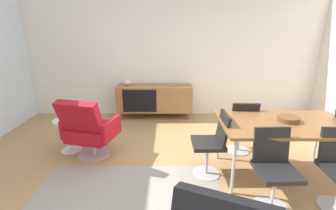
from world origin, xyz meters
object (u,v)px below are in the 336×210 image
(dining_table, at_px, (284,125))
(lounge_chair_red, at_px, (88,128))
(sideboard, at_px, (154,98))
(dining_chair_near_window, at_px, (212,142))
(dining_chair_back_left, at_px, (240,125))
(wooden_bowl_on_table, at_px, (287,119))
(fruit_bowl, at_px, (66,117))
(vase_cobalt, at_px, (126,83))
(dining_chair_front_left, at_px, (273,166))
(side_table_round, at_px, (68,132))

(dining_table, relative_size, lounge_chair_red, 1.69)
(sideboard, relative_size, dining_chair_near_window, 1.87)
(dining_table, xyz_separation_m, dining_chair_back_left, (-0.35, 0.56, -0.23))
(wooden_bowl_on_table, bearing_deg, lounge_chair_red, 171.39)
(dining_table, xyz_separation_m, fruit_bowl, (-3.01, 0.65, -0.14))
(sideboard, xyz_separation_m, fruit_bowl, (-1.26, -1.48, 0.12))
(dining_table, relative_size, dining_chair_back_left, 1.87)
(vase_cobalt, relative_size, dining_chair_near_window, 0.19)
(vase_cobalt, height_order, dining_chair_near_window, dining_chair_near_window)
(dining_chair_back_left, bearing_deg, fruit_bowl, 178.11)
(lounge_chair_red, height_order, fruit_bowl, lounge_chair_red)
(dining_chair_near_window, height_order, lounge_chair_red, lounge_chair_red)
(dining_chair_near_window, bearing_deg, wooden_bowl_on_table, 2.16)
(dining_chair_near_window, bearing_deg, sideboard, 112.14)
(dining_chair_front_left, bearing_deg, vase_cobalt, 126.32)
(sideboard, height_order, side_table_round, sideboard)
(lounge_chair_red, bearing_deg, fruit_bowl, 152.13)
(fruit_bowl, bearing_deg, dining_chair_front_left, -24.40)
(dining_chair_near_window, relative_size, fruit_bowl, 4.28)
(dining_chair_back_left, bearing_deg, lounge_chair_red, -177.00)
(dining_chair_back_left, bearing_deg, dining_chair_near_window, -133.90)
(wooden_bowl_on_table, relative_size, dining_chair_front_left, 0.30)
(sideboard, relative_size, dining_table, 1.00)
(sideboard, height_order, dining_table, dining_table)
(vase_cobalt, bearing_deg, dining_chair_back_left, -38.43)
(vase_cobalt, relative_size, side_table_round, 0.30)
(sideboard, xyz_separation_m, dining_chair_back_left, (1.40, -1.56, 0.03))
(dining_chair_back_left, bearing_deg, side_table_round, 178.08)
(dining_table, bearing_deg, sideboard, 129.54)
(dining_table, height_order, side_table_round, dining_table)
(wooden_bowl_on_table, distance_m, lounge_chair_red, 2.71)
(sideboard, distance_m, dining_chair_near_window, 2.29)
(lounge_chair_red, bearing_deg, dining_chair_back_left, 3.00)
(sideboard, distance_m, wooden_bowl_on_table, 2.77)
(vase_cobalt, distance_m, dining_chair_back_left, 2.54)
(dining_chair_near_window, distance_m, lounge_chair_red, 1.79)
(dining_table, relative_size, dining_chair_near_window, 1.87)
(vase_cobalt, distance_m, dining_table, 3.15)
(wooden_bowl_on_table, distance_m, dining_chair_near_window, 0.98)
(dining_table, xyz_separation_m, lounge_chair_red, (-2.62, 0.44, -0.23))
(dining_chair_front_left, xyz_separation_m, fruit_bowl, (-2.66, 1.21, 0.09))
(sideboard, distance_m, dining_table, 2.76)
(sideboard, relative_size, dining_chair_back_left, 1.87)
(dining_table, relative_size, dining_chair_front_left, 1.87)
(lounge_chair_red, distance_m, side_table_round, 0.47)
(vase_cobalt, distance_m, lounge_chair_red, 1.74)
(sideboard, height_order, lounge_chair_red, lounge_chair_red)
(dining_chair_back_left, xyz_separation_m, lounge_chair_red, (-2.27, -0.12, -0.00))
(dining_chair_back_left, relative_size, dining_chair_near_window, 1.00)
(sideboard, bearing_deg, dining_table, -50.46)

